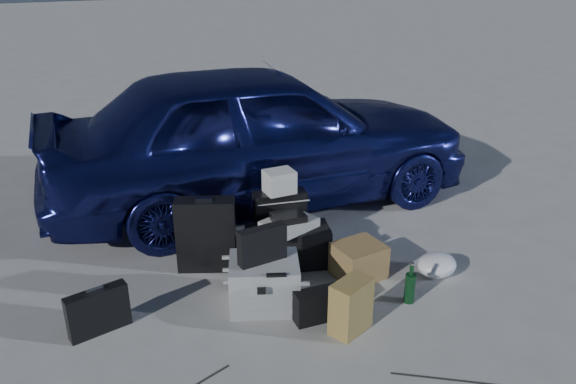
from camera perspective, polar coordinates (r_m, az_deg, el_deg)
The scene contains 16 objects.
ground at distance 4.19m, azimuth 1.58°, elevation -12.85°, with size 60.00×60.00×0.00m, color #A9A9A4.
car at distance 5.79m, azimuth -2.91°, elevation 5.90°, with size 1.75×4.35×1.48m, color navy.
pelican_case at distance 4.25m, azimuth -2.42°, elevation -9.21°, with size 0.51×0.42×0.37m, color #9DA0A2.
laptop_bag at distance 4.09m, azimuth -2.64°, elevation -5.37°, with size 0.36×0.09×0.27m, color black.
briefcase at distance 4.20m, azimuth -18.73°, elevation -11.42°, with size 0.43×0.10×0.33m, color black.
suitcase_left at distance 4.69m, azimuth -8.33°, elevation -4.32°, with size 0.48×0.17×0.63m, color black.
suitcase_right at distance 4.97m, azimuth -0.83°, elevation -2.92°, with size 0.46×0.16×0.55m, color black.
white_carton at distance 4.81m, azimuth -0.88°, elevation 1.06°, with size 0.25×0.20×0.20m, color beige.
duffel_bag at distance 4.75m, azimuth -0.01°, elevation -5.58°, with size 0.69×0.30×0.35m, color black.
flat_box_white at distance 4.67m, azimuth 0.12°, elevation -3.26°, with size 0.42×0.31×0.07m, color beige.
flat_box_black at distance 4.63m, azimuth 0.02°, elevation -2.57°, with size 0.27×0.19×0.06m, color black.
kraft_bag at distance 4.00m, azimuth 6.41°, elevation -11.48°, with size 0.30×0.18×0.39m, color olive.
cardboard_box at distance 4.66m, azimuth 7.18°, elevation -6.92°, with size 0.38×0.33×0.28m, color olive.
plastic_bag at distance 4.81m, azimuth 14.88°, elevation -7.16°, with size 0.34×0.29×0.19m, color silver.
messenger_bag at distance 4.13m, azimuth 3.08°, elevation -11.41°, with size 0.35×0.13×0.25m, color black.
green_bottle at distance 4.39m, azimuth 12.33°, elevation -9.05°, with size 0.08×0.08×0.33m, color black.
Camera 1 is at (-1.56, -3.00, 2.47)m, focal length 35.00 mm.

